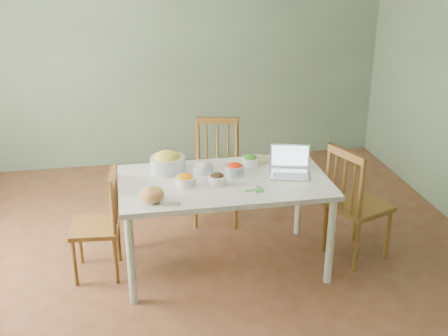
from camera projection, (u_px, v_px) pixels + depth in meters
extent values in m
cube|color=#502916|center=(199.00, 274.00, 4.55)|extent=(5.00, 5.00, 0.00)
cube|color=slate|center=(165.00, 48.00, 6.30)|extent=(5.00, 0.00, 2.70)
ellipsoid|color=tan|center=(152.00, 195.00, 4.02)|extent=(0.19, 0.19, 0.11)
cube|color=#F7EAC9|center=(172.00, 203.00, 3.99)|extent=(0.11, 0.04, 0.03)
cylinder|color=beige|center=(258.00, 160.00, 4.77)|extent=(0.25, 0.25, 0.02)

